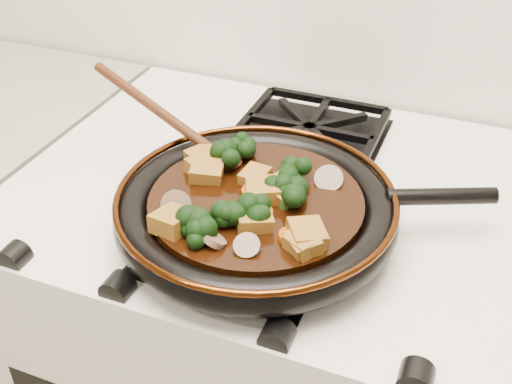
% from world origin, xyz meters
% --- Properties ---
extents(stove, '(0.76, 0.60, 0.90)m').
position_xyz_m(stove, '(0.00, 1.69, 0.45)').
color(stove, white).
rests_on(stove, ground).
extents(burner_grate_front, '(0.23, 0.23, 0.03)m').
position_xyz_m(burner_grate_front, '(0.00, 1.55, 0.91)').
color(burner_grate_front, black).
rests_on(burner_grate_front, stove).
extents(burner_grate_back, '(0.23, 0.23, 0.03)m').
position_xyz_m(burner_grate_back, '(0.00, 1.83, 0.91)').
color(burner_grate_back, black).
rests_on(burner_grate_back, stove).
extents(skillet, '(0.47, 0.36, 0.05)m').
position_xyz_m(skillet, '(0.01, 1.57, 0.94)').
color(skillet, black).
rests_on(skillet, burner_grate_front).
extents(braising_sauce, '(0.27, 0.27, 0.02)m').
position_xyz_m(braising_sauce, '(0.01, 1.57, 0.95)').
color(braising_sauce, black).
rests_on(braising_sauce, skillet).
extents(tofu_cube_0, '(0.05, 0.05, 0.03)m').
position_xyz_m(tofu_cube_0, '(0.10, 1.50, 0.97)').
color(tofu_cube_0, '#936321').
rests_on(tofu_cube_0, braising_sauce).
extents(tofu_cube_1, '(0.05, 0.05, 0.03)m').
position_xyz_m(tofu_cube_1, '(-0.07, 1.59, 0.97)').
color(tofu_cube_1, '#936321').
rests_on(tofu_cube_1, braising_sauce).
extents(tofu_cube_2, '(0.05, 0.05, 0.03)m').
position_xyz_m(tofu_cube_2, '(-0.06, 1.48, 0.97)').
color(tofu_cube_2, '#936321').
rests_on(tofu_cube_2, braising_sauce).
extents(tofu_cube_3, '(0.06, 0.06, 0.03)m').
position_xyz_m(tofu_cube_3, '(0.02, 1.58, 0.97)').
color(tofu_cube_3, '#936321').
rests_on(tofu_cube_3, braising_sauce).
extents(tofu_cube_4, '(0.06, 0.05, 0.03)m').
position_xyz_m(tofu_cube_4, '(0.04, 1.59, 0.97)').
color(tofu_cube_4, '#936321').
rests_on(tofu_cube_4, braising_sauce).
extents(tofu_cube_5, '(0.04, 0.04, 0.02)m').
position_xyz_m(tofu_cube_5, '(-0.00, 1.60, 0.97)').
color(tofu_cube_5, '#936321').
rests_on(tofu_cube_5, braising_sauce).
extents(tofu_cube_6, '(0.05, 0.05, 0.03)m').
position_xyz_m(tofu_cube_6, '(-0.08, 1.60, 0.97)').
color(tofu_cube_6, '#936321').
rests_on(tofu_cube_6, braising_sauce).
extents(tofu_cube_7, '(0.06, 0.06, 0.03)m').
position_xyz_m(tofu_cube_7, '(0.10, 1.51, 0.97)').
color(tofu_cube_7, '#936321').
rests_on(tofu_cube_7, braising_sauce).
extents(tofu_cube_8, '(0.06, 0.06, 0.03)m').
position_xyz_m(tofu_cube_8, '(0.03, 1.52, 0.97)').
color(tofu_cube_8, '#936321').
rests_on(tofu_cube_8, braising_sauce).
extents(tofu_cube_9, '(0.05, 0.05, 0.02)m').
position_xyz_m(tofu_cube_9, '(0.10, 1.50, 0.97)').
color(tofu_cube_9, '#936321').
rests_on(tofu_cube_9, braising_sauce).
extents(tofu_cube_10, '(0.05, 0.05, 0.02)m').
position_xyz_m(tofu_cube_10, '(-0.09, 1.62, 0.97)').
color(tofu_cube_10, '#936321').
rests_on(tofu_cube_10, braising_sauce).
extents(broccoli_floret_0, '(0.06, 0.06, 0.06)m').
position_xyz_m(broccoli_floret_0, '(0.05, 1.56, 0.97)').
color(broccoli_floret_0, black).
rests_on(broccoli_floret_0, braising_sauce).
extents(broccoli_floret_1, '(0.07, 0.07, 0.06)m').
position_xyz_m(broccoli_floret_1, '(0.04, 1.59, 0.97)').
color(broccoli_floret_1, black).
rests_on(broccoli_floret_1, braising_sauce).
extents(broccoli_floret_2, '(0.07, 0.08, 0.08)m').
position_xyz_m(broccoli_floret_2, '(-0.03, 1.48, 0.97)').
color(broccoli_floret_2, black).
rests_on(broccoli_floret_2, braising_sauce).
extents(broccoli_floret_3, '(0.08, 0.08, 0.07)m').
position_xyz_m(broccoli_floret_3, '(0.04, 1.62, 0.97)').
color(broccoli_floret_3, black).
rests_on(broccoli_floret_3, braising_sauce).
extents(broccoli_floret_4, '(0.06, 0.07, 0.06)m').
position_xyz_m(broccoli_floret_4, '(0.00, 1.51, 0.97)').
color(broccoli_floret_4, black).
rests_on(broccoli_floret_4, braising_sauce).
extents(broccoli_floret_5, '(0.07, 0.07, 0.06)m').
position_xyz_m(broccoli_floret_5, '(-0.02, 1.47, 0.97)').
color(broccoli_floret_5, black).
rests_on(broccoli_floret_5, braising_sauce).
extents(broccoli_floret_6, '(0.08, 0.08, 0.07)m').
position_xyz_m(broccoli_floret_6, '(-0.05, 1.62, 0.97)').
color(broccoli_floret_6, black).
rests_on(broccoli_floret_6, braising_sauce).
extents(broccoli_floret_7, '(0.08, 0.07, 0.07)m').
position_xyz_m(broccoli_floret_7, '(-0.05, 1.65, 0.97)').
color(broccoli_floret_7, black).
rests_on(broccoli_floret_7, braising_sauce).
extents(broccoli_floret_8, '(0.07, 0.08, 0.07)m').
position_xyz_m(broccoli_floret_8, '(0.03, 1.53, 0.97)').
color(broccoli_floret_8, black).
rests_on(broccoli_floret_8, braising_sauce).
extents(carrot_coin_0, '(0.03, 0.03, 0.01)m').
position_xyz_m(carrot_coin_0, '(0.03, 1.54, 0.96)').
color(carrot_coin_0, '#AA4104').
rests_on(carrot_coin_0, braising_sauce).
extents(carrot_coin_1, '(0.03, 0.03, 0.01)m').
position_xyz_m(carrot_coin_1, '(0.08, 1.51, 0.96)').
color(carrot_coin_1, '#AA4104').
rests_on(carrot_coin_1, braising_sauce).
extents(carrot_coin_2, '(0.03, 0.03, 0.02)m').
position_xyz_m(carrot_coin_2, '(0.02, 1.60, 0.96)').
color(carrot_coin_2, '#AA4104').
rests_on(carrot_coin_2, braising_sauce).
extents(carrot_coin_3, '(0.03, 0.03, 0.01)m').
position_xyz_m(carrot_coin_3, '(0.00, 1.58, 0.96)').
color(carrot_coin_3, '#AA4104').
rests_on(carrot_coin_3, braising_sauce).
extents(mushroom_slice_0, '(0.04, 0.04, 0.03)m').
position_xyz_m(mushroom_slice_0, '(0.09, 1.64, 0.97)').
color(mushroom_slice_0, '#80624A').
rests_on(mushroom_slice_0, braising_sauce).
extents(mushroom_slice_1, '(0.04, 0.04, 0.02)m').
position_xyz_m(mushroom_slice_1, '(0.04, 1.47, 0.97)').
color(mushroom_slice_1, '#80624A').
rests_on(mushroom_slice_1, braising_sauce).
extents(mushroom_slice_2, '(0.05, 0.04, 0.04)m').
position_xyz_m(mushroom_slice_2, '(-0.07, 1.51, 0.97)').
color(mushroom_slice_2, '#80624A').
rests_on(mushroom_slice_2, braising_sauce).
extents(mushroom_slice_3, '(0.04, 0.04, 0.02)m').
position_xyz_m(mushroom_slice_3, '(-0.00, 1.47, 0.97)').
color(mushroom_slice_3, '#80624A').
rests_on(mushroom_slice_3, braising_sauce).
extents(wooden_spoon, '(0.16, 0.07, 0.26)m').
position_xyz_m(wooden_spoon, '(-0.13, 1.66, 0.98)').
color(wooden_spoon, '#411D0E').
rests_on(wooden_spoon, braising_sauce).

